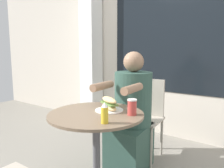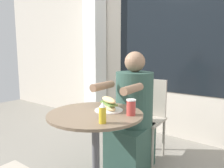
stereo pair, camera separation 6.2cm
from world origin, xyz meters
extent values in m
cube|color=beige|center=(0.00, 1.66, 1.40)|extent=(8.00, 0.08, 2.80)
cube|color=black|center=(-0.12, 1.62, 1.46)|extent=(1.57, 0.01, 1.66)
cube|color=silver|center=(-1.32, 1.47, 1.20)|extent=(0.27, 0.27, 2.40)
cylinder|color=brown|center=(0.00, 0.00, 0.70)|extent=(0.74, 0.74, 0.02)
cylinder|color=#515156|center=(0.00, 0.00, 0.35)|extent=(0.06, 0.06, 0.67)
cube|color=#ADA393|center=(-0.02, 0.82, 0.44)|extent=(0.41, 0.41, 0.02)
cube|color=#ADA393|center=(-0.04, 1.00, 0.66)|extent=(0.35, 0.06, 0.42)
cylinder|color=#ADA393|center=(0.16, 0.67, 0.21)|extent=(0.03, 0.03, 0.43)
cylinder|color=#ADA393|center=(-0.17, 0.64, 0.21)|extent=(0.03, 0.03, 0.43)
cylinder|color=#ADA393|center=(0.13, 1.00, 0.21)|extent=(0.03, 0.03, 0.43)
cylinder|color=#ADA393|center=(-0.20, 0.97, 0.21)|extent=(0.03, 0.03, 0.43)
cube|color=#2D4C42|center=(-0.02, 0.53, 0.23)|extent=(0.39, 0.49, 0.45)
cylinder|color=#2D4C42|center=(-0.02, 0.60, 0.71)|extent=(0.37, 0.37, 0.53)
sphere|color=#8E6B51|center=(-0.02, 0.60, 1.08)|extent=(0.20, 0.20, 0.20)
cylinder|color=#8E6B51|center=(0.15, 0.28, 0.87)|extent=(0.09, 0.30, 0.07)
cylinder|color=#8E6B51|center=(-0.14, 0.26, 0.87)|extent=(0.09, 0.30, 0.07)
cylinder|color=white|center=(0.04, 0.11, 0.71)|extent=(0.23, 0.23, 0.01)
ellipsoid|color=#DBB77A|center=(0.04, 0.11, 0.74)|extent=(0.22, 0.16, 0.04)
cube|color=olive|center=(0.04, 0.11, 0.77)|extent=(0.20, 0.15, 0.01)
ellipsoid|color=#DBB77A|center=(0.04, 0.11, 0.80)|extent=(0.22, 0.16, 0.04)
cylinder|color=#B73D38|center=(0.25, 0.11, 0.76)|extent=(0.07, 0.07, 0.11)
cylinder|color=white|center=(0.25, 0.11, 0.82)|extent=(0.07, 0.07, 0.01)
cylinder|color=gold|center=(0.20, -0.16, 0.76)|extent=(0.05, 0.05, 0.11)
cone|color=white|center=(0.20, -0.16, 0.83)|extent=(0.04, 0.04, 0.03)
camera|label=1|loc=(1.05, -1.25, 1.17)|focal=35.00mm
camera|label=2|loc=(1.10, -1.22, 1.17)|focal=35.00mm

